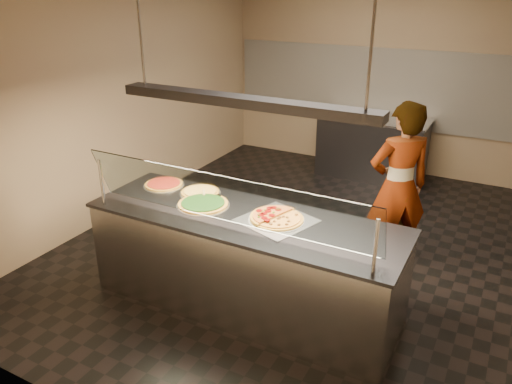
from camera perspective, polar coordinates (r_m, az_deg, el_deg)
The scene contains 19 objects.
ground at distance 5.89m, azimuth 5.50°, elevation -6.03°, with size 5.00×6.00×0.02m, color black.
wall_back at distance 8.13m, azimuth 14.46°, elevation 12.89°, with size 5.00×0.02×3.00m, color #988562.
wall_front at distance 2.94m, azimuth -17.04°, elevation -5.39°, with size 5.00×0.02×3.00m, color #988562.
wall_left at distance 6.65m, azimuth -14.64°, elevation 10.70°, with size 0.02×6.00×3.00m, color #988562.
tile_band at distance 8.14m, azimuth 14.27°, elevation 11.48°, with size 4.90×0.02×1.20m, color silver.
serving_counter at distance 4.62m, azimuth -1.27°, elevation -7.95°, with size 2.87×0.94×0.93m.
sneeze_guard at distance 4.01m, azimuth -3.77°, elevation -0.84°, with size 2.63×0.18×0.54m.
perforated_tray at distance 4.32m, azimuth 2.38°, elevation -3.18°, with size 0.70×0.70×0.01m.
half_pizza_pepperoni at distance 4.35m, azimuth 1.07°, elevation -2.55°, with size 0.36×0.51×0.05m.
half_pizza_sausage at distance 4.27m, azimuth 3.71°, elevation -3.27°, with size 0.36×0.51×0.04m.
pizza_spinach at distance 4.63m, azimuth -6.04°, elevation -1.32°, with size 0.49×0.49×0.03m.
pizza_cheese at distance 4.89m, azimuth -6.37°, elevation 0.04°, with size 0.40×0.40×0.03m.
pizza_tomato at distance 5.13m, azimuth -10.45°, elevation 0.93°, with size 0.41×0.41×0.03m.
pizza_spatula at distance 4.79m, azimuth -5.47°, elevation -0.24°, with size 0.27×0.18×0.02m.
prep_table at distance 7.93m, azimuth 13.12°, elevation 5.04°, with size 1.62×0.74×0.93m.
worker at distance 5.30m, azimuth 15.95°, elevation 0.55°, with size 0.65×0.43×1.79m, color #403A47.
heat_lamp_housing at distance 4.06m, azimuth -1.46°, elevation 10.30°, with size 2.30×0.18×0.08m, color #323236.
lamp_rod_left at distance 4.55m, azimuth -13.15°, elevation 18.09°, with size 0.02×0.02×1.01m, color #B7B7BC.
lamp_rod_right at distance 3.59m, azimuth 13.14°, elevation 16.87°, with size 0.02×0.02×1.01m, color #B7B7BC.
Camera 1 is at (1.92, -4.78, 2.85)m, focal length 35.00 mm.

